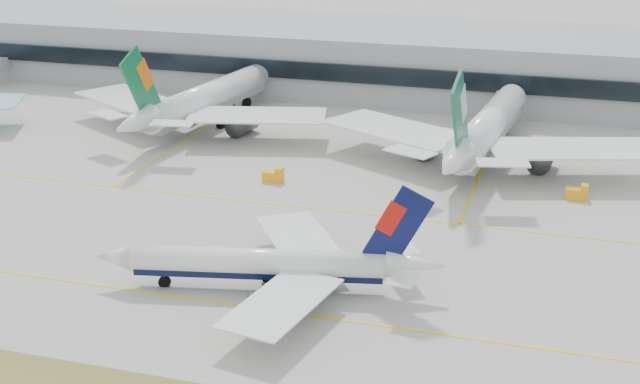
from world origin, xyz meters
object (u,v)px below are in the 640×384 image
(taxiing_airliner, at_px, (271,265))
(terminal, at_px, (440,61))
(widebody_eva, at_px, (203,101))
(widebody_cathay, at_px, (486,131))

(taxiing_airliner, bearing_deg, terminal, -103.13)
(taxiing_airliner, bearing_deg, widebody_eva, -71.85)
(widebody_cathay, bearing_deg, terminal, 23.96)
(widebody_eva, relative_size, terminal, 0.21)
(widebody_cathay, distance_m, terminal, 55.06)
(widebody_cathay, relative_size, terminal, 0.22)
(taxiing_airliner, distance_m, widebody_eva, 79.44)
(taxiing_airliner, xyz_separation_m, terminal, (2.43, 114.65, 3.84))
(taxiing_airliner, height_order, widebody_cathay, widebody_cathay)
(widebody_cathay, xyz_separation_m, terminal, (-17.38, 52.22, 1.56))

